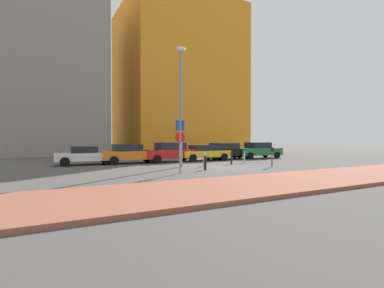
{
  "coord_description": "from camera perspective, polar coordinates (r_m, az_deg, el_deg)",
  "views": [
    {
      "loc": [
        -10.5,
        -15.64,
        1.88
      ],
      "look_at": [
        -0.84,
        2.5,
        1.5
      ],
      "focal_mm": 26.64,
      "sensor_mm": 36.0,
      "label": 1
    }
  ],
  "objects": [
    {
      "name": "parked_car_white",
      "position": [
        21.95,
        -20.52,
        -2.12
      ],
      "size": [
        4.26,
        2.16,
        1.33
      ],
      "color": "white",
      "rests_on": "ground"
    },
    {
      "name": "parked_car_red",
      "position": [
        23.22,
        -4.29,
        -1.6
      ],
      "size": [
        4.62,
        2.04,
        1.57
      ],
      "color": "red",
      "rests_on": "ground"
    },
    {
      "name": "building_under_construction",
      "position": [
        39.78,
        -25.48,
        15.38
      ],
      "size": [
        10.46,
        12.05,
        23.59
      ],
      "primitive_type": "cube",
      "color": "gray",
      "rests_on": "ground"
    },
    {
      "name": "parked_car_green",
      "position": [
        28.17,
        13.09,
        -1.2
      ],
      "size": [
        4.68,
        2.16,
        1.53
      ],
      "color": "#237238",
      "rests_on": "ground"
    },
    {
      "name": "building_colorful_midrise",
      "position": [
        47.55,
        -3.05,
        12.46
      ],
      "size": [
        17.38,
        16.1,
        22.57
      ],
      "primitive_type": "cube",
      "color": "orange",
      "rests_on": "ground"
    },
    {
      "name": "traffic_bollard_far",
      "position": [
        19.22,
        2.52,
        -3.16
      ],
      "size": [
        0.16,
        0.16,
        0.94
      ],
      "primitive_type": "cylinder",
      "color": "#B7B7BC",
      "rests_on": "ground"
    },
    {
      "name": "traffic_bollard_near",
      "position": [
        22.63,
        10.44,
        -2.6
      ],
      "size": [
        0.13,
        0.13,
        0.89
      ],
      "primitive_type": "cylinder",
      "color": "#B7B7BC",
      "rests_on": "ground"
    },
    {
      "name": "parked_car_yellow",
      "position": [
        24.52,
        2.4,
        -1.68
      ],
      "size": [
        4.46,
        2.08,
        1.34
      ],
      "color": "gold",
      "rests_on": "ground"
    },
    {
      "name": "street_lamp",
      "position": [
        19.03,
        -2.24,
        9.27
      ],
      "size": [
        0.7,
        0.36,
        7.93
      ],
      "color": "gray",
      "rests_on": "ground"
    },
    {
      "name": "sidewalk_brick",
      "position": [
        13.77,
        22.21,
        -6.59
      ],
      "size": [
        40.0,
        4.42,
        0.14
      ],
      "primitive_type": "cube",
      "color": "#93513D",
      "rests_on": "ground"
    },
    {
      "name": "parked_car_orange",
      "position": [
        22.26,
        -12.26,
        -1.85
      ],
      "size": [
        4.42,
        2.09,
        1.47
      ],
      "color": "orange",
      "rests_on": "ground"
    },
    {
      "name": "parked_car_black",
      "position": [
        26.35,
        6.94,
        -1.35
      ],
      "size": [
        4.56,
        2.11,
        1.49
      ],
      "color": "black",
      "rests_on": "ground"
    },
    {
      "name": "ground_plane",
      "position": [
        18.93,
        5.82,
        -4.66
      ],
      "size": [
        120.0,
        120.0,
        0.0
      ],
      "primitive_type": "plane",
      "color": "#4C4947"
    },
    {
      "name": "parking_sign_post",
      "position": [
        15.39,
        -2.4,
        0.85
      ],
      "size": [
        0.6,
        0.13,
        2.9
      ],
      "color": "gray",
      "rests_on": "ground"
    },
    {
      "name": "parking_meter",
      "position": [
        19.84,
        15.72,
        -1.96
      ],
      "size": [
        0.18,
        0.14,
        1.31
      ],
      "color": "#4C4C51",
      "rests_on": "ground"
    },
    {
      "name": "traffic_bollard_edge",
      "position": [
        21.11,
        7.89,
        -2.77
      ],
      "size": [
        0.14,
        0.14,
        0.96
      ],
      "primitive_type": "cylinder",
      "color": "black",
      "rests_on": "ground"
    },
    {
      "name": "traffic_bollard_mid",
      "position": [
        17.19,
        2.67,
        -3.78
      ],
      "size": [
        0.16,
        0.16,
        0.86
      ],
      "primitive_type": "cylinder",
      "color": "black",
      "rests_on": "ground"
    }
  ]
}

